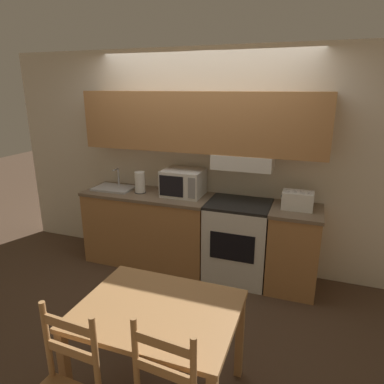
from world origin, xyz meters
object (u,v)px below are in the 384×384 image
sink_basin (114,188)px  paper_towel_roll (140,182)px  stove_range (238,241)px  toaster (298,200)px  dining_table (158,320)px  microwave (183,183)px

sink_basin → paper_towel_roll: bearing=-2.8°
stove_range → sink_basin: (-1.58, -0.00, 0.47)m
toaster → dining_table: 1.97m
stove_range → paper_towel_roll: size_ratio=3.59×
sink_basin → stove_range: bearing=0.0°
dining_table → sink_basin: bearing=128.8°
paper_towel_roll → toaster: bearing=1.2°
toaster → paper_towel_roll: (-1.81, -0.04, 0.03)m
stove_range → paper_towel_roll: paper_towel_roll is taller
microwave → toaster: (1.28, -0.04, -0.06)m
microwave → sink_basin: size_ratio=0.96×
stove_range → paper_towel_roll: bearing=-179.1°
stove_range → sink_basin: bearing=-180.0°
stove_range → dining_table: bearing=-95.1°
dining_table → stove_range: bearing=84.9°
stove_range → toaster: size_ratio=2.80×
sink_basin → paper_towel_roll: (0.38, -0.02, 0.11)m
toaster → paper_towel_roll: bearing=-178.8°
toaster → sink_basin: size_ratio=0.68×
sink_basin → microwave: bearing=4.0°
toaster → sink_basin: bearing=-179.5°
microwave → sink_basin: (-0.90, -0.06, -0.13)m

